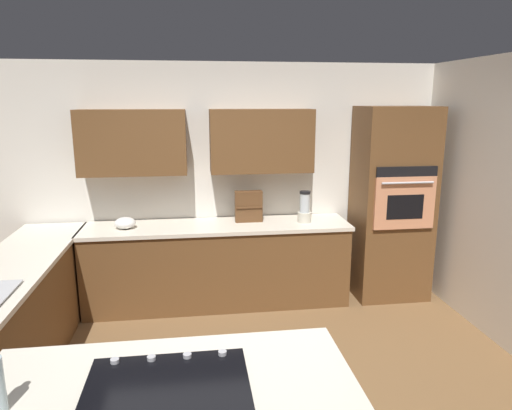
{
  "coord_description": "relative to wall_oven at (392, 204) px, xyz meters",
  "views": [
    {
      "loc": [
        0.33,
        3.04,
        2.2
      ],
      "look_at": [
        -0.29,
        -1.47,
        1.16
      ],
      "focal_mm": 32.31,
      "sensor_mm": 36.0,
      "label": 1
    }
  ],
  "objects": [
    {
      "name": "lower_cabinets_side",
      "position": [
        3.67,
        1.17,
        -0.64
      ],
      "size": [
        0.6,
        2.9,
        0.86
      ],
      "primitive_type": "cube",
      "color": "brown",
      "rests_on": "ground"
    },
    {
      "name": "wall_oven",
      "position": [
        0.0,
        0.0,
        0.0
      ],
      "size": [
        0.8,
        0.66,
        2.14
      ],
      "color": "brown",
      "rests_on": "ground"
    },
    {
      "name": "countertop_back",
      "position": [
        1.95,
        -0.0,
        -0.19
      ],
      "size": [
        2.84,
        0.64,
        0.04
      ],
      "primitive_type": "cube",
      "color": "silver",
      "rests_on": "lower_cabinets_back"
    },
    {
      "name": "cooktop",
      "position": [
        2.33,
        2.83,
        -0.16
      ],
      "size": [
        0.76,
        0.56,
        0.03
      ],
      "color": "black",
      "rests_on": "island_top"
    },
    {
      "name": "wall_back",
      "position": [
        1.92,
        -0.33,
        0.35
      ],
      "size": [
        6.0,
        0.44,
        2.6
      ],
      "color": "white",
      "rests_on": "ground"
    },
    {
      "name": "blender",
      "position": [
        1.0,
        0.02,
        -0.02
      ],
      "size": [
        0.15,
        0.15,
        0.34
      ],
      "color": "beige",
      "rests_on": "countertop_back"
    },
    {
      "name": "ground_plane",
      "position": [
        1.85,
        1.72,
        -1.07
      ],
      "size": [
        14.0,
        14.0,
        0.0
      ],
      "primitive_type": "plane",
      "color": "brown"
    },
    {
      "name": "spice_rack",
      "position": [
        1.6,
        -0.08,
        0.0
      ],
      "size": [
        0.3,
        0.11,
        0.34
      ],
      "color": "brown",
      "rests_on": "countertop_back"
    },
    {
      "name": "island_top",
      "position": [
        2.33,
        2.83,
        -0.19
      ],
      "size": [
        1.78,
        0.93,
        0.04
      ],
      "primitive_type": "cube",
      "color": "silver",
      "rests_on": "island_base"
    },
    {
      "name": "lower_cabinets_back",
      "position": [
        1.95,
        -0.0,
        -0.64
      ],
      "size": [
        2.8,
        0.6,
        0.86
      ],
      "primitive_type": "cube",
      "color": "brown",
      "rests_on": "ground"
    },
    {
      "name": "mixing_bowl",
      "position": [
        2.9,
        0.02,
        -0.11
      ],
      "size": [
        0.21,
        0.21,
        0.12
      ],
      "primitive_type": "ellipsoid",
      "color": "white",
      "rests_on": "countertop_back"
    },
    {
      "name": "countertop_side",
      "position": [
        3.67,
        1.17,
        -0.19
      ],
      "size": [
        0.64,
        2.94,
        0.04
      ],
      "primitive_type": "cube",
      "color": "silver",
      "rests_on": "lower_cabinets_side"
    }
  ]
}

